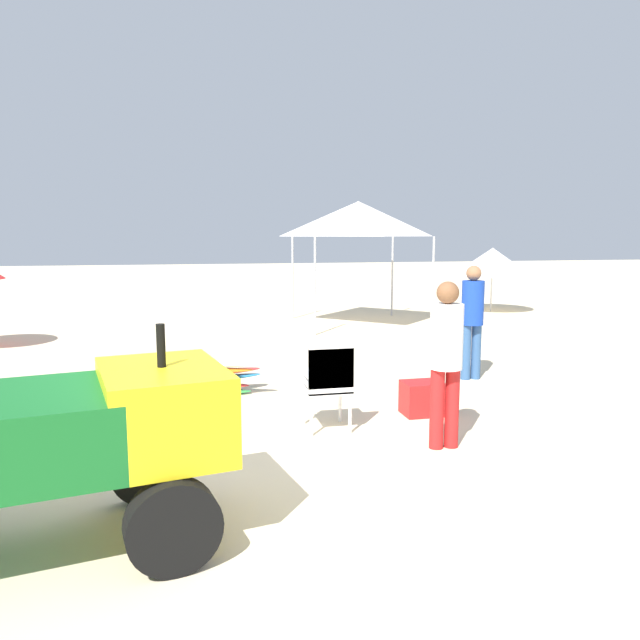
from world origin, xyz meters
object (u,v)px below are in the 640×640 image
object	(u,v)px
stacked_plastic_chairs	(328,377)
cooler_box	(422,398)
utility_cart	(36,441)
surfboard_pile	(176,378)
beach_umbrella_mid	(492,262)
lifeguard_near_center	(446,354)
lifeguard_near_left	(472,314)
popup_canopy	(358,219)

from	to	relation	value
stacked_plastic_chairs	cooler_box	xyz separation A→B (m)	(1.23, 0.36, -0.41)
utility_cart	surfboard_pile	bearing A→B (deg)	78.10
utility_cart	surfboard_pile	size ratio (longest dim) A/B	1.16
surfboard_pile	beach_umbrella_mid	distance (m)	11.21
lifeguard_near_center	beach_umbrella_mid	xyz separation A→B (m)	(5.83, 9.83, 0.42)
utility_cart	lifeguard_near_left	xyz separation A→B (m)	(5.03, 3.93, 0.17)
utility_cart	lifeguard_near_center	size ratio (longest dim) A/B	1.65
cooler_box	lifeguard_near_left	bearing A→B (deg)	47.64
surfboard_pile	cooler_box	distance (m)	3.20
utility_cart	beach_umbrella_mid	xyz separation A→B (m)	(9.27, 11.15, 0.59)
lifeguard_near_center	cooler_box	size ratio (longest dim) A/B	3.58
utility_cart	lifeguard_near_left	distance (m)	6.39
surfboard_pile	cooler_box	world-z (taller)	surfboard_pile
stacked_plastic_chairs	lifeguard_near_left	size ratio (longest dim) A/B	0.61
lifeguard_near_left	cooler_box	size ratio (longest dim) A/B	3.60
stacked_plastic_chairs	popup_canopy	distance (m)	8.19
popup_canopy	stacked_plastic_chairs	bearing A→B (deg)	-108.56
stacked_plastic_chairs	beach_umbrella_mid	bearing A→B (deg)	53.06
stacked_plastic_chairs	surfboard_pile	distance (m)	2.46
beach_umbrella_mid	lifeguard_near_center	bearing A→B (deg)	-120.68
surfboard_pile	lifeguard_near_left	world-z (taller)	lifeguard_near_left
beach_umbrella_mid	popup_canopy	bearing A→B (deg)	-160.39
surfboard_pile	lifeguard_near_center	xyz separation A→B (m)	(2.62, -2.56, 0.71)
stacked_plastic_chairs	lifeguard_near_left	xyz separation A→B (m)	(2.60, 1.87, 0.35)
lifeguard_near_center	cooler_box	distance (m)	1.35
surfboard_pile	lifeguard_near_left	bearing A→B (deg)	0.67
stacked_plastic_chairs	cooler_box	world-z (taller)	stacked_plastic_chairs
utility_cart	stacked_plastic_chairs	bearing A→B (deg)	40.29
utility_cart	surfboard_pile	distance (m)	4.00
lifeguard_near_center	popup_canopy	bearing A→B (deg)	79.52
surfboard_pile	popup_canopy	size ratio (longest dim) A/B	0.82
utility_cart	stacked_plastic_chairs	xyz separation A→B (m)	(2.43, 2.06, -0.18)
popup_canopy	beach_umbrella_mid	distance (m)	4.69
cooler_box	lifeguard_near_center	bearing A→B (deg)	-101.51
lifeguard_near_left	lifeguard_near_center	xyz separation A→B (m)	(-1.60, -2.61, -0.01)
utility_cart	surfboard_pile	world-z (taller)	utility_cart
lifeguard_near_left	popup_canopy	xyz separation A→B (m)	(-0.06, 5.69, 1.51)
stacked_plastic_chairs	popup_canopy	xyz separation A→B (m)	(2.54, 7.56, 1.87)
utility_cart	beach_umbrella_mid	bearing A→B (deg)	50.27
lifeguard_near_left	beach_umbrella_mid	world-z (taller)	beach_umbrella_mid
popup_canopy	surfboard_pile	bearing A→B (deg)	-125.89
lifeguard_near_left	stacked_plastic_chairs	bearing A→B (deg)	-144.30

